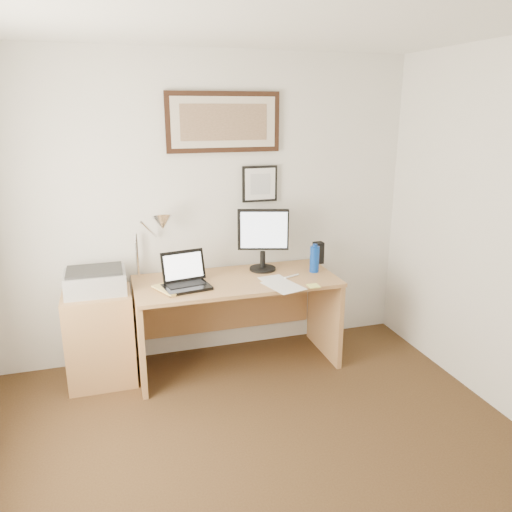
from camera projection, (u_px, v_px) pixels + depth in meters
name	position (u px, v px, depth m)	size (l,w,h in m)	color
wall_back	(207.00, 210.00, 4.12)	(3.50, 0.02, 2.50)	silver
side_cabinet	(100.00, 338.00, 3.82)	(0.50, 0.40, 0.73)	#A67545
water_bottle	(314.00, 259.00, 4.12)	(0.08, 0.08, 0.22)	#0C389F
bottle_cap	(315.00, 245.00, 4.08)	(0.04, 0.04, 0.02)	#0C389F
speaker	(318.00, 253.00, 4.36)	(0.08, 0.07, 0.19)	black
paper_sheet_a	(276.00, 281.00, 3.92)	(0.20, 0.29, 0.00)	white
paper_sheet_b	(283.00, 286.00, 3.81)	(0.22, 0.32, 0.00)	white
sticky_pad	(313.00, 286.00, 3.79)	(0.09, 0.09, 0.01)	#F6FA76
marker_pen	(292.00, 276.00, 4.01)	(0.02, 0.02, 0.14)	white
book	(161.00, 292.00, 3.67)	(0.20, 0.27, 0.02)	#EED070
desk	(234.00, 303.00, 4.11)	(1.60, 0.70, 0.75)	#A67545
laptop	(185.00, 279.00, 3.79)	(0.38, 0.35, 0.26)	black
lcd_monitor	(263.00, 237.00, 4.11)	(0.41, 0.22, 0.52)	black
printer	(95.00, 281.00, 3.72)	(0.44, 0.34, 0.18)	#A1A1A4
desk_lamp	(160.00, 225.00, 3.85)	(0.29, 0.27, 0.53)	silver
picture_large	(224.00, 122.00, 3.93)	(0.92, 0.04, 0.47)	black
picture_small	(260.00, 184.00, 4.16)	(0.30, 0.03, 0.30)	black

